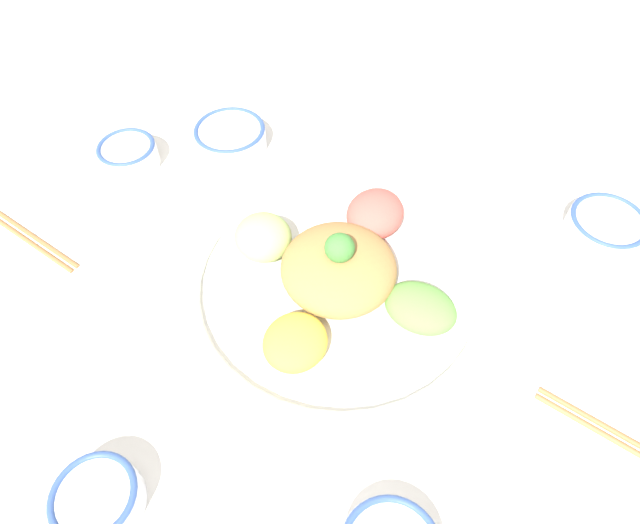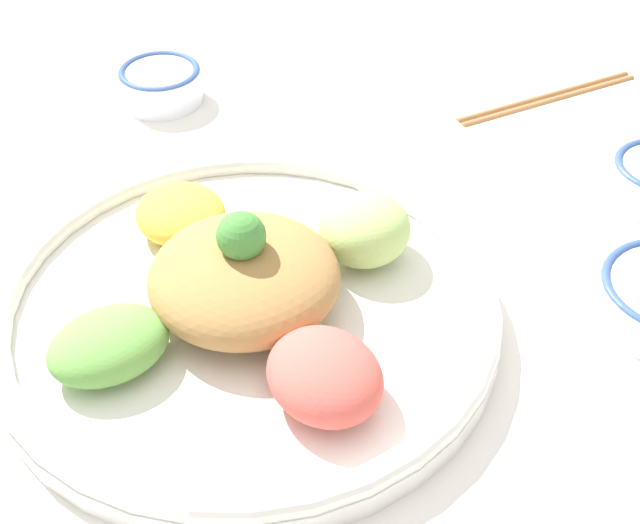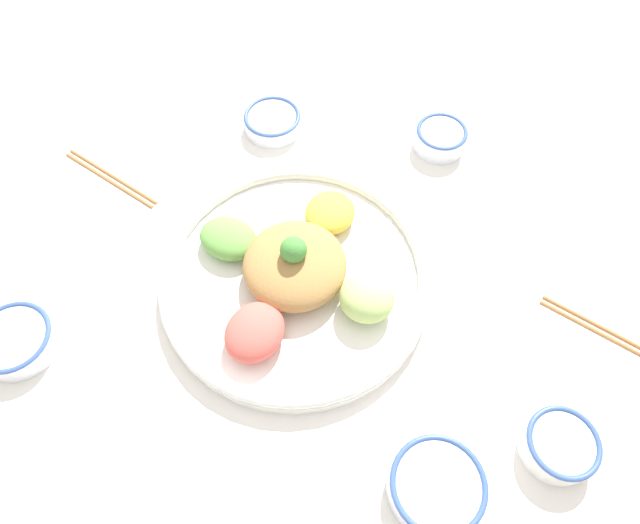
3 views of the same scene
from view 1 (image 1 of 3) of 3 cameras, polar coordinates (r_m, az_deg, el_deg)
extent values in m
plane|color=white|center=(0.72, 2.58, -1.68)|extent=(2.40, 2.40, 0.00)
cylinder|color=white|center=(0.70, 1.91, -2.59)|extent=(0.39, 0.39, 0.02)
torus|color=white|center=(0.69, 1.95, -1.89)|extent=(0.39, 0.39, 0.02)
ellipsoid|color=yellow|center=(0.63, -2.66, -8.52)|extent=(0.10, 0.10, 0.04)
ellipsoid|color=#6BAD4C|center=(0.66, 10.66, -4.82)|extent=(0.11, 0.09, 0.04)
ellipsoid|color=#E55B51|center=(0.74, 5.89, 5.17)|extent=(0.10, 0.11, 0.05)
ellipsoid|color=#B7DB7A|center=(0.71, -6.08, 2.66)|extent=(0.09, 0.09, 0.06)
ellipsoid|color=#AD7F47|center=(0.67, 2.00, -0.66)|extent=(0.15, 0.15, 0.06)
sphere|color=#478E3D|center=(0.64, 2.11, 1.52)|extent=(0.04, 0.04, 0.04)
cylinder|color=white|center=(0.86, 28.10, 3.26)|extent=(0.11, 0.11, 0.03)
torus|color=#38569E|center=(0.85, 28.49, 3.93)|extent=(0.11, 0.11, 0.01)
cylinder|color=#5B3319|center=(0.85, 28.42, 3.80)|extent=(0.09, 0.09, 0.00)
cylinder|color=white|center=(0.63, -22.55, -22.41)|extent=(0.09, 0.09, 0.04)
torus|color=#38569E|center=(0.61, -23.06, -21.97)|extent=(0.09, 0.09, 0.01)
cylinder|color=#5B3319|center=(0.61, -22.97, -22.05)|extent=(0.07, 0.07, 0.00)
cylinder|color=white|center=(0.91, -19.71, 10.61)|extent=(0.09, 0.09, 0.04)
torus|color=#38569E|center=(0.90, -20.01, 11.41)|extent=(0.09, 0.09, 0.01)
cylinder|color=#5B3319|center=(0.90, -19.96, 11.28)|extent=(0.07, 0.07, 0.00)
cylinder|color=white|center=(0.91, -9.50, 12.91)|extent=(0.12, 0.12, 0.03)
torus|color=#38569E|center=(0.90, -9.64, 13.70)|extent=(0.12, 0.12, 0.01)
cylinder|color=white|center=(0.90, -9.61, 13.56)|extent=(0.09, 0.09, 0.00)
cylinder|color=#9E6B3D|center=(0.70, 29.71, -16.55)|extent=(0.20, 0.04, 0.01)
cylinder|color=#9E6B3D|center=(0.71, 29.92, -15.88)|extent=(0.20, 0.04, 0.01)
cylinder|color=#9E6B3D|center=(0.88, -28.94, 3.02)|extent=(0.22, 0.05, 0.01)
cylinder|color=#9E6B3D|center=(0.88, -29.42, 2.60)|extent=(0.22, 0.05, 0.01)
cube|color=silver|center=(0.98, 9.03, 15.48)|extent=(0.05, 0.07, 0.01)
ellipsoid|color=silver|center=(1.00, 12.33, 15.88)|extent=(0.06, 0.06, 0.01)
cube|color=silver|center=(1.01, 5.66, 17.01)|extent=(0.04, 0.09, 0.01)
ellipsoid|color=silver|center=(0.96, 3.88, 14.99)|extent=(0.05, 0.06, 0.01)
camera|label=2|loc=(0.82, 41.59, 37.30)|focal=50.00mm
camera|label=3|loc=(0.79, -0.98, 60.83)|focal=30.00mm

